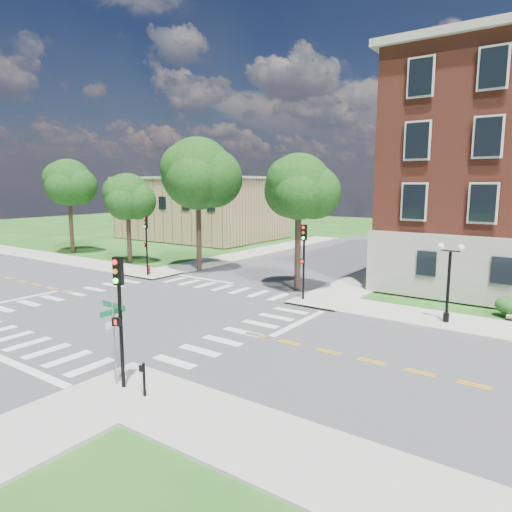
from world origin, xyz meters
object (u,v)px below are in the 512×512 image
Objects in this scene: traffic_signal_ne at (304,252)px; traffic_signal_nw at (146,238)px; fire_hydrant at (149,270)px; twin_lamp_west at (449,278)px; traffic_signal_se at (119,305)px; push_button_post at (144,378)px; street_sign_pole at (114,327)px.

traffic_signal_nw is at bearing -178.20° from traffic_signal_ne.
traffic_signal_nw reaches higher than fire_hydrant.
traffic_signal_ne reaches higher than twin_lamp_west.
twin_lamp_west is at bearing -0.01° from fire_hydrant.
traffic_signal_ne is (-0.93, 15.05, 0.00)m from traffic_signal_se.
twin_lamp_west is 16.67m from push_button_post.
push_button_post is 1.60× the size of fire_hydrant.
traffic_signal_nw is 1.13× the size of twin_lamp_west.
twin_lamp_west is 5.64× the size of fire_hydrant.
twin_lamp_west is (8.68, 0.12, -0.66)m from traffic_signal_ne.
twin_lamp_west reaches higher than push_button_post.
traffic_signal_nw is 20.66m from street_sign_pole.
street_sign_pole is at bearing -45.05° from fire_hydrant.
push_button_post is at bearing -42.07° from traffic_signal_nw.
traffic_signal_nw is at bearing -49.40° from fire_hydrant.
traffic_signal_ne is at bearing 1.80° from traffic_signal_nw.
traffic_signal_ne is 6.40× the size of fire_hydrant.
traffic_signal_se is 21.89m from fire_hydrant.
traffic_signal_se is 4.00× the size of push_button_post.
traffic_signal_se is 2.67m from push_button_post.
push_button_post is (16.24, -14.66, -2.39)m from traffic_signal_nw.
street_sign_pole is at bearing 175.78° from traffic_signal_se.
traffic_signal_nw is 1.55× the size of street_sign_pole.
twin_lamp_west is (7.75, 15.17, -0.66)m from traffic_signal_se.
twin_lamp_west is at bearing 61.64° from street_sign_pole.
traffic_signal_nw is at bearing 137.93° from push_button_post.
traffic_signal_ne and traffic_signal_nw have the same top height.
traffic_signal_se is 20.97m from traffic_signal_nw.
twin_lamp_west reaches higher than fire_hydrant.
traffic_signal_nw reaches higher than street_sign_pole.
traffic_signal_nw is 4.00× the size of push_button_post.
fire_hydrant is at bearing 130.60° from traffic_signal_nw.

